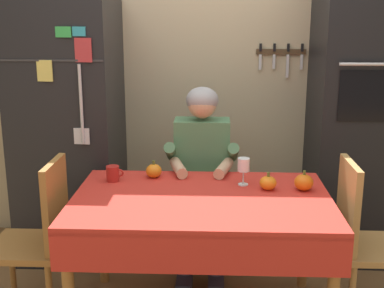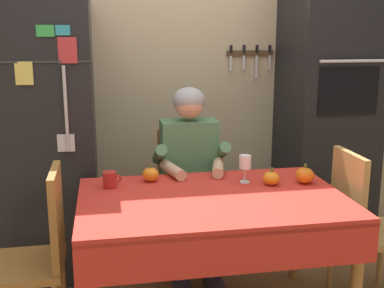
% 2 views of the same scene
% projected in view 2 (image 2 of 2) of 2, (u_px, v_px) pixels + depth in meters
% --- Properties ---
extents(back_wall_assembly, '(3.70, 0.13, 2.60)m').
position_uv_depth(back_wall_assembly, '(183.00, 70.00, 3.67)').
color(back_wall_assembly, '#BCAD89').
rests_on(back_wall_assembly, ground).
extents(refrigerator, '(0.68, 0.71, 1.80)m').
position_uv_depth(refrigerator, '(43.00, 139.00, 3.21)').
color(refrigerator, black).
rests_on(refrigerator, ground).
extents(wall_oven, '(0.60, 0.64, 2.10)m').
position_uv_depth(wall_oven, '(327.00, 107.00, 3.56)').
color(wall_oven, black).
rests_on(wall_oven, ground).
extents(dining_table, '(1.40, 0.90, 0.74)m').
position_uv_depth(dining_table, '(213.00, 213.00, 2.58)').
color(dining_table, '#9E6B33').
rests_on(dining_table, ground).
extents(chair_behind_person, '(0.40, 0.40, 0.93)m').
position_uv_depth(chair_behind_person, '(186.00, 191.00, 3.37)').
color(chair_behind_person, brown).
rests_on(chair_behind_person, ground).
extents(seated_person, '(0.47, 0.55, 1.25)m').
position_uv_depth(seated_person, '(191.00, 167.00, 3.14)').
color(seated_person, '#38384C').
rests_on(seated_person, ground).
extents(chair_left_side, '(0.40, 0.40, 0.93)m').
position_uv_depth(chair_left_side, '(38.00, 251.00, 2.47)').
color(chair_left_side, '#9E6B33').
rests_on(chair_left_side, ground).
extents(chair_right_side, '(0.40, 0.40, 0.93)m').
position_uv_depth(chair_right_side, '(362.00, 222.00, 2.84)').
color(chair_right_side, tan).
rests_on(chair_right_side, ground).
extents(coffee_mug, '(0.10, 0.08, 0.09)m').
position_uv_depth(coffee_mug, '(110.00, 180.00, 2.72)').
color(coffee_mug, '#B2231E').
rests_on(coffee_mug, dining_table).
extents(wine_glass, '(0.07, 0.07, 0.16)m').
position_uv_depth(wine_glass, '(245.00, 163.00, 2.80)').
color(wine_glass, white).
rests_on(wine_glass, dining_table).
extents(pumpkin_large, '(0.10, 0.10, 0.10)m').
position_uv_depth(pumpkin_large, '(271.00, 178.00, 2.77)').
color(pumpkin_large, orange).
rests_on(pumpkin_large, dining_table).
extents(pumpkin_medium, '(0.11, 0.11, 0.11)m').
position_uv_depth(pumpkin_medium, '(305.00, 175.00, 2.80)').
color(pumpkin_medium, orange).
rests_on(pumpkin_medium, dining_table).
extents(pumpkin_small, '(0.10, 0.10, 0.11)m').
position_uv_depth(pumpkin_small, '(151.00, 174.00, 2.83)').
color(pumpkin_small, orange).
rests_on(pumpkin_small, dining_table).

